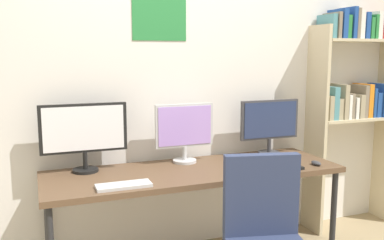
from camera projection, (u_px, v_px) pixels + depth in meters
name	position (u px, v px, depth m)	size (l,w,h in m)	color
wall_back	(175.00, 87.00, 3.33)	(4.52, 0.11, 2.60)	silver
desk	(194.00, 176.00, 3.03)	(2.12, 0.68, 0.74)	brown
bookshelf	(353.00, 90.00, 3.71)	(0.83, 0.28, 1.95)	beige
monitor_left	(84.00, 132.00, 2.92)	(0.60, 0.18, 0.48)	black
monitor_center	(184.00, 130.00, 3.18)	(0.45, 0.18, 0.45)	silver
monitor_right	(270.00, 123.00, 3.44)	(0.52, 0.18, 0.45)	#38383D
keyboard_left	(124.00, 186.00, 2.62)	(0.34, 0.13, 0.02)	silver
keyboard_right	(279.00, 168.00, 3.01)	(0.34, 0.13, 0.02)	black
computer_mouse	(316.00, 163.00, 3.13)	(0.06, 0.10, 0.03)	#38383D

